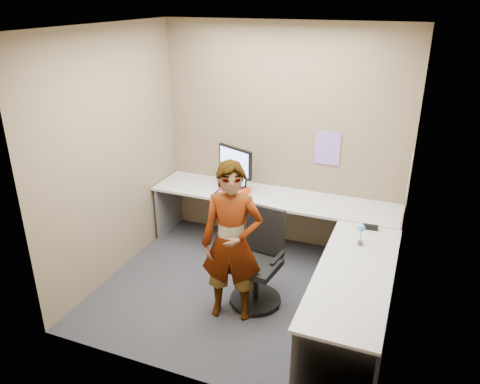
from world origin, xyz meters
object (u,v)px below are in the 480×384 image
at_px(monitor, 235,164).
at_px(person, 232,243).
at_px(office_chair, 259,266).
at_px(desk, 294,235).

relative_size(monitor, person, 0.31).
bearing_deg(monitor, office_chair, -33.18).
distance_m(desk, office_chair, 0.54).
bearing_deg(desk, person, -118.25).
bearing_deg(person, desk, 48.16).
xyz_separation_m(desk, office_chair, (-0.24, -0.45, -0.18)).
relative_size(monitor, office_chair, 0.50).
height_order(monitor, person, person).
distance_m(monitor, person, 1.43).
bearing_deg(monitor, person, -45.76).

